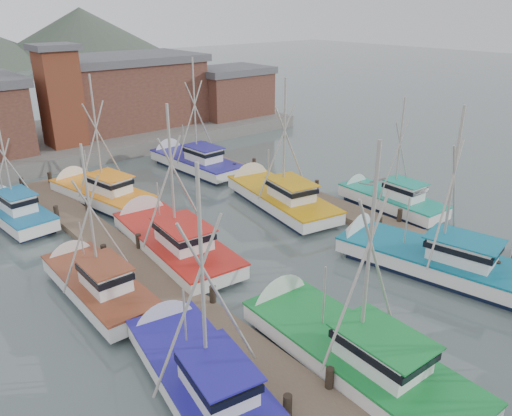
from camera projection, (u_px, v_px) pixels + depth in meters
ground at (386, 309)px, 22.56m from camera, size 260.00×260.00×0.00m
dock_left at (207, 323)px, 21.20m from camera, size 2.30×46.00×1.50m
dock_right at (402, 233)px, 29.50m from camera, size 2.30×46.00×1.50m
quay at (73, 139)px, 48.61m from camera, size 44.00×16.00×1.20m
shed_center at (126, 90)px, 50.61m from camera, size 14.84×9.54×6.90m
shed_right at (230, 91)px, 55.32m from camera, size 8.48×6.36×5.20m
lookout_tower at (60, 95)px, 42.70m from camera, size 3.60×3.60×8.50m
boat_4 at (343, 347)px, 19.02m from camera, size 4.05×10.44×9.92m
boat_5 at (424, 257)px, 25.79m from camera, size 5.28×10.89×9.60m
boat_6 at (199, 373)px, 17.67m from camera, size 4.20×9.46×9.46m
boat_8 at (170, 239)px, 27.73m from camera, size 4.16×10.70×9.31m
boat_9 at (277, 196)px, 34.00m from camera, size 4.89×10.63×9.59m
boat_10 at (95, 282)px, 23.45m from camera, size 3.36×8.35×8.16m
boat_11 at (386, 199)px, 33.46m from camera, size 3.28×8.01×8.15m
boat_12 at (98, 192)px, 34.64m from camera, size 4.48×9.61×9.55m
boat_13 at (192, 161)px, 41.48m from camera, size 4.00×9.79×9.93m
boat_14 at (12, 211)px, 31.56m from camera, size 3.21×8.26×7.29m
gull_far at (372, 183)px, 22.37m from camera, size 1.51×0.66×0.24m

